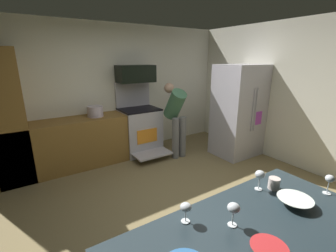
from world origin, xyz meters
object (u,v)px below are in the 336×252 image
object	(u,v)px
microwave	(136,74)
wine_glass_mid	(260,175)
wine_glass_far	(186,208)
refrigerator	(238,111)
mixing_bowl_prep	(269,250)
mixing_bowl_small	(295,201)
wine_glass_extra	(330,180)
mug_coffee	(274,183)
oven_range	(140,129)
stock_pot	(95,111)
person_cook	(176,115)
wine_glass_near	(234,209)

from	to	relation	value
microwave	wine_glass_mid	xyz separation A→B (m)	(-0.48, -3.30, -0.61)
wine_glass_mid	wine_glass_far	bearing A→B (deg)	178.91
refrigerator	mixing_bowl_prep	size ratio (longest dim) A/B	8.88
mixing_bowl_small	wine_glass_extra	bearing A→B (deg)	-9.31
mixing_bowl_small	wine_glass_extra	size ratio (longest dim) A/B	1.52
microwave	wine_glass_far	bearing A→B (deg)	-110.43
wine_glass_mid	mug_coffee	distance (m)	0.15
wine_glass_far	mug_coffee	distance (m)	0.87
oven_range	wine_glass_extra	distance (m)	3.58
stock_pot	person_cook	bearing A→B (deg)	-21.48
mixing_bowl_small	wine_glass_far	size ratio (longest dim) A/B	1.77
person_cook	stock_pot	bearing A→B (deg)	158.52
wine_glass_far	wine_glass_extra	xyz separation A→B (m)	(1.15, -0.35, 0.02)
wine_glass_far	wine_glass_extra	world-z (taller)	wine_glass_extra
oven_range	wine_glass_far	distance (m)	3.45
microwave	stock_pot	xyz separation A→B (m)	(-0.89, -0.08, -0.64)
oven_range	wine_glass_mid	size ratio (longest dim) A/B	8.60
mixing_bowl_prep	wine_glass_far	size ratio (longest dim) A/B	1.46
wine_glass_mid	wine_glass_extra	distance (m)	0.53
mixing_bowl_prep	wine_glass_far	distance (m)	0.52
microwave	refrigerator	distance (m)	2.20
wine_glass_mid	person_cook	bearing A→B (deg)	69.06
oven_range	mixing_bowl_small	xyz separation A→B (m)	(-0.44, -3.48, 0.42)
mug_coffee	person_cook	bearing A→B (deg)	71.64
mixing_bowl_small	refrigerator	bearing A→B (deg)	48.08
person_cook	mixing_bowl_prep	xyz separation A→B (m)	(-1.54, -3.11, 0.06)
wine_glass_near	mug_coffee	bearing A→B (deg)	10.67
refrigerator	mixing_bowl_prep	bearing A→B (deg)	-136.73
mixing_bowl_small	wine_glass_mid	xyz separation A→B (m)	(-0.04, 0.28, 0.10)
person_cook	mixing_bowl_small	distance (m)	3.09
wine_glass_mid	oven_range	bearing A→B (deg)	81.52
wine_glass_near	mug_coffee	xyz separation A→B (m)	(0.63, 0.12, -0.08)
oven_range	mixing_bowl_small	bearing A→B (deg)	-97.13
person_cook	mug_coffee	world-z (taller)	person_cook
mixing_bowl_prep	wine_glass_near	size ratio (longest dim) A/B	1.25
wine_glass_mid	stock_pot	size ratio (longest dim) A/B	0.60
mixing_bowl_small	wine_glass_mid	size ratio (longest dim) A/B	1.46
oven_range	mug_coffee	distance (m)	3.31
refrigerator	mug_coffee	distance (m)	2.92
oven_range	wine_glass_mid	distance (m)	3.28
mug_coffee	wine_glass_near	bearing A→B (deg)	-169.33
mixing_bowl_small	wine_glass_near	bearing A→B (deg)	169.85
wine_glass_far	stock_pot	distance (m)	3.22
wine_glass_mid	wine_glass_far	size ratio (longest dim) A/B	1.21
refrigerator	person_cook	xyz separation A→B (m)	(-1.11, 0.61, -0.05)
microwave	wine_glass_far	size ratio (longest dim) A/B	5.25
mug_coffee	stock_pot	xyz separation A→B (m)	(-0.52, 3.28, 0.05)
oven_range	wine_glass_near	size ratio (longest dim) A/B	8.94
oven_range	wine_glass_far	world-z (taller)	oven_range
mixing_bowl_small	mug_coffee	world-z (taller)	mug_coffee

